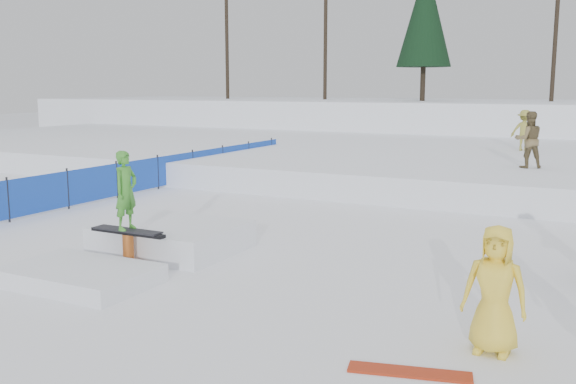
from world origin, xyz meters
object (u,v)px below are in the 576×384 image
at_px(walker_ygreen, 524,130).
at_px(spectator_yellow, 495,290).
at_px(walker_olive, 529,140).
at_px(jib_rail_feature, 149,243).
at_px(safety_fence, 158,172).

relative_size(walker_ygreen, spectator_yellow, 0.98).
relative_size(walker_olive, jib_rail_feature, 0.39).
xyz_separation_m(walker_ygreen, spectator_yellow, (1.94, -18.26, -0.78)).
bearing_deg(walker_ygreen, safety_fence, 51.37).
bearing_deg(safety_fence, walker_ygreen, 45.33).
bearing_deg(safety_fence, jib_rail_feature, -52.84).
xyz_separation_m(safety_fence, walker_ygreen, (9.79, 9.91, 1.03)).
distance_m(safety_fence, walker_olive, 11.51).
relative_size(walker_ygreen, jib_rail_feature, 0.36).
height_order(walker_olive, spectator_yellow, walker_olive).
distance_m(walker_olive, jib_rail_feature, 12.51).
distance_m(safety_fence, walker_ygreen, 13.97).
bearing_deg(spectator_yellow, walker_olive, 95.98).
bearing_deg(walker_olive, spectator_yellow, 71.91).
xyz_separation_m(walker_olive, spectator_yellow, (1.14, -12.72, -0.85)).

